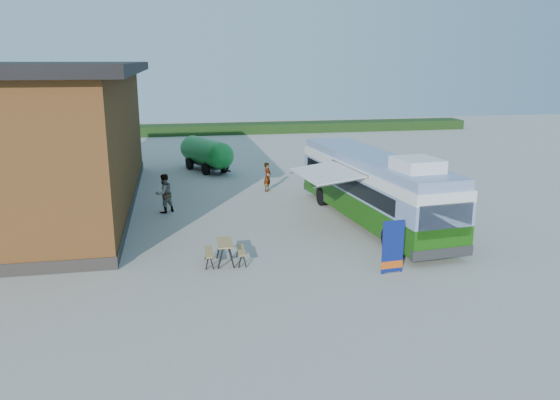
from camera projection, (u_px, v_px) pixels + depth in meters
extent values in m
plane|color=#BCB7AD|center=(286.00, 258.00, 21.70)|extent=(100.00, 100.00, 0.00)
cube|color=brown|center=(50.00, 142.00, 28.39)|extent=(8.00, 20.00, 7.00)
cube|color=black|center=(42.00, 68.00, 27.45)|extent=(9.60, 21.20, 0.50)
cube|color=#332D28|center=(57.00, 202.00, 29.20)|extent=(8.10, 20.10, 0.50)
cube|color=#264419|center=(288.00, 127.00, 59.17)|extent=(40.00, 3.00, 1.00)
cube|color=#1E6711|center=(372.00, 203.00, 26.30)|extent=(3.80, 12.49, 1.13)
cube|color=#7991BD|center=(373.00, 183.00, 26.04)|extent=(3.80, 12.49, 0.92)
cube|color=black|center=(344.00, 182.00, 26.16)|extent=(1.08, 10.20, 0.72)
cube|color=black|center=(391.00, 179.00, 26.87)|extent=(1.08, 10.20, 0.72)
cube|color=white|center=(373.00, 168.00, 25.87)|extent=(3.80, 12.49, 0.46)
cube|color=#7991BD|center=(374.00, 159.00, 25.76)|extent=(3.63, 12.27, 0.41)
cube|color=white|center=(417.00, 164.00, 22.03)|extent=(1.82, 2.00, 0.51)
cube|color=black|center=(445.00, 221.00, 20.41)|extent=(2.30, 0.29, 1.33)
cube|color=#2D2D2D|center=(442.00, 253.00, 20.78)|extent=(2.62, 0.47, 0.41)
cube|color=#2D2D2D|center=(325.00, 185.00, 32.02)|extent=(2.62, 0.47, 0.41)
cylinder|color=black|center=(390.00, 240.00, 22.28)|extent=(0.41, 1.05, 1.02)
cylinder|color=black|center=(440.00, 235.00, 22.93)|extent=(0.41, 1.05, 1.02)
cylinder|color=black|center=(322.00, 196.00, 29.40)|extent=(0.41, 1.05, 1.02)
cylinder|color=black|center=(361.00, 193.00, 30.05)|extent=(0.41, 1.05, 1.02)
cube|color=white|center=(327.00, 170.00, 25.07)|extent=(2.78, 4.07, 0.30)
cube|color=#A5A8AD|center=(351.00, 164.00, 25.37)|extent=(0.57, 4.14, 0.15)
cylinder|color=#A5A8AD|center=(340.00, 179.00, 23.59)|extent=(2.49, 0.30, 0.31)
cylinder|color=#A5A8AD|center=(314.00, 165.00, 26.60)|extent=(2.49, 0.30, 0.31)
cube|color=navy|center=(393.00, 247.00, 19.91)|extent=(0.86, 0.12, 2.02)
cube|color=#CF5113|center=(392.00, 265.00, 20.08)|extent=(0.88, 0.13, 0.28)
cube|color=#A5A8AD|center=(391.00, 272.00, 20.16)|extent=(0.62, 0.24, 0.06)
cylinder|color=#A5A8AD|center=(393.00, 247.00, 19.93)|extent=(0.03, 0.03, 2.02)
cube|color=tan|center=(225.00, 243.00, 20.91)|extent=(0.61, 1.37, 0.04)
cube|color=tan|center=(209.00, 252.00, 20.90)|extent=(0.33, 1.36, 0.04)
cube|color=tan|center=(241.00, 250.00, 21.09)|extent=(0.33, 1.36, 0.04)
cube|color=black|center=(221.00, 258.00, 20.45)|extent=(0.06, 0.06, 0.83)
cube|color=black|center=(231.00, 258.00, 20.51)|extent=(0.06, 0.06, 0.83)
cube|color=black|center=(219.00, 249.00, 21.52)|extent=(0.06, 0.06, 0.83)
cube|color=black|center=(229.00, 248.00, 21.58)|extent=(0.06, 0.06, 0.83)
imported|color=#999999|center=(268.00, 177.00, 32.49)|extent=(0.69, 0.75, 1.73)
imported|color=#999999|center=(164.00, 193.00, 27.88)|extent=(1.24, 1.19, 2.01)
cylinder|color=#198B32|center=(206.00, 152.00, 38.24)|extent=(3.35, 4.47, 1.83)
sphere|color=#198B32|center=(220.00, 156.00, 36.64)|extent=(1.83, 1.83, 1.83)
sphere|color=#198B32|center=(193.00, 148.00, 39.85)|extent=(1.83, 1.83, 1.83)
cube|color=black|center=(206.00, 163.00, 38.45)|extent=(2.88, 4.40, 0.20)
cube|color=black|center=(225.00, 170.00, 36.37)|extent=(0.62, 1.16, 0.10)
cylinder|color=black|center=(206.00, 169.00, 37.12)|extent=(0.57, 0.85, 0.81)
cylinder|color=black|center=(224.00, 167.00, 37.92)|extent=(0.57, 0.85, 0.81)
cylinder|color=black|center=(190.00, 164.00, 39.05)|extent=(0.57, 0.85, 0.81)
cylinder|color=black|center=(207.00, 162.00, 39.85)|extent=(0.57, 0.85, 0.81)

